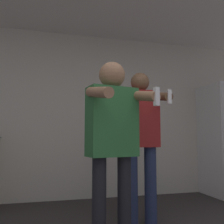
{
  "coord_description": "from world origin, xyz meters",
  "views": [
    {
      "loc": [
        -0.55,
        -1.02,
        0.92
      ],
      "look_at": [
        -0.03,
        1.0,
        1.14
      ],
      "focal_mm": 40.0,
      "sensor_mm": 36.0,
      "label": 1
    }
  ],
  "objects": [
    {
      "name": "person_woman_foreground",
      "position": [
        -0.03,
        0.99,
        0.96
      ],
      "size": [
        0.54,
        0.55,
        1.57
      ],
      "color": "black",
      "rests_on": "ground_plane"
    },
    {
      "name": "wall_back",
      "position": [
        0.0,
        2.85,
        1.27
      ],
      "size": [
        7.0,
        0.06,
        2.55
      ],
      "color": "beige",
      "rests_on": "ground_plane"
    },
    {
      "name": "person_man_side",
      "position": [
        0.44,
        1.54,
        0.96
      ],
      "size": [
        0.47,
        0.51,
        1.64
      ],
      "color": "navy",
      "rests_on": "ground_plane"
    }
  ]
}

